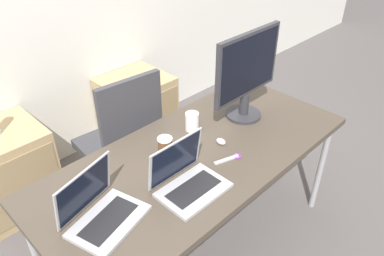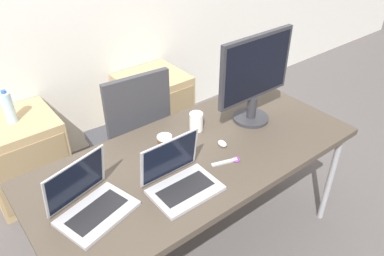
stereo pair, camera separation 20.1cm
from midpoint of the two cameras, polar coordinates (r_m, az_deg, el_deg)
name	(u,v)px [view 2 (the right image)]	position (r m, az deg, el deg)	size (l,w,h in m)	color
ground_plane	(196,245)	(2.62, 2.89, -17.49)	(14.00, 14.00, 0.00)	#514C4C
desk	(197,160)	(2.10, 3.45, -5.06)	(1.85, 0.83, 0.77)	#473D33
office_chair	(132,149)	(2.76, -7.15, -3.28)	(0.56, 0.58, 1.06)	#232326
cabinet_left	(24,158)	(3.00, -22.46, -4.25)	(0.54, 0.51, 0.64)	tan
cabinet_right	(154,108)	(3.36, -4.09, 2.96)	(0.54, 0.51, 0.64)	tan
water_bottle	(8,107)	(2.77, -24.38, 2.83)	(0.07, 0.07, 0.24)	silver
laptop_left	(180,179)	(1.83, 1.31, -7.86)	(0.33, 0.26, 0.25)	#ADADB2
laptop_right	(90,202)	(1.76, -12.09, -11.12)	(0.38, 0.34, 0.25)	#ADADB2
monitor	(255,76)	(2.26, 12.11, 7.61)	(0.54, 0.22, 0.55)	#2D2D33
mouse	(222,144)	(2.13, 7.33, -2.46)	(0.04, 0.06, 0.03)	silver
coffee_cup_white	(196,122)	(2.23, 3.22, 0.89)	(0.08, 0.08, 0.11)	white
coffee_cup_brown	(165,144)	(2.05, -1.38, -2.57)	(0.08, 0.08, 0.10)	brown
scissors	(228,161)	(2.03, 8.42, -5.14)	(0.17, 0.08, 0.01)	#B2B2B7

